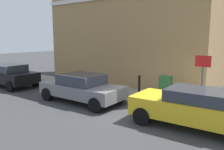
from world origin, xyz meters
The scene contains 10 objects.
ground centered at (0.00, 0.00, 0.00)m, with size 80.00×80.00×0.00m, color #38383A.
sidewalk centered at (1.94, 6.00, 0.07)m, with size 2.52×30.00×0.15m, color gray.
corner_building centered at (6.35, 3.52, 4.86)m, with size 6.39×11.04×9.73m.
car_yellow centered at (-0.42, -2.47, 0.74)m, with size 1.93×4.20×1.37m.
car_grey centered at (-0.31, 2.88, 0.72)m, with size 1.97×4.24×1.37m.
car_black centered at (-0.37, 9.36, 0.74)m, with size 1.93×4.50×1.42m.
utility_cabinet centered at (1.92, -0.47, 0.68)m, with size 0.46×0.61×1.15m.
bollard_near_cabinet centered at (2.02, 1.02, 0.70)m, with size 0.14×0.14×1.04m.
bollard_far_kerb centered at (0.93, 2.48, 0.70)m, with size 0.14×0.14×1.04m.
street_sign centered at (0.96, -2.35, 1.66)m, with size 0.08×0.60×2.30m.
Camera 1 is at (-8.19, -4.58, 3.08)m, focal length 36.35 mm.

